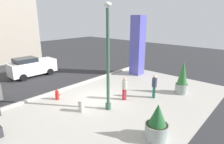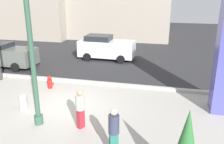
{
  "view_description": "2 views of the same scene",
  "coord_description": "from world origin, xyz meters",
  "views": [
    {
      "loc": [
        -8.66,
        -9.35,
        5.74
      ],
      "look_at": [
        1.79,
        -0.05,
        1.62
      ],
      "focal_mm": 30.19,
      "sensor_mm": 36.0,
      "label": 1
    },
    {
      "loc": [
        4.5,
        -10.03,
        5.35
      ],
      "look_at": [
        2.04,
        0.36,
        1.78
      ],
      "focal_mm": 39.53,
      "sensor_mm": 36.0,
      "label": 2
    }
  ],
  "objects": [
    {
      "name": "art_pillar_blue",
      "position": [
        7.1,
        1.25,
        2.95
      ],
      "size": [
        1.13,
        1.13,
        5.9
      ],
      "primitive_type": "cube",
      "color": "#4C4CAD",
      "rests_on": "ground_plane"
    },
    {
      "name": "potted_plant_curbside",
      "position": [
        -1.29,
        -5.68,
        0.8
      ],
      "size": [
        1.14,
        1.14,
        1.84
      ],
      "color": "gray",
      "rests_on": "ground_plane"
    },
    {
      "name": "car_curb_west",
      "position": [
        -0.43,
        8.66,
        0.97
      ],
      "size": [
        4.45,
        2.08,
        1.93
      ],
      "color": "silver",
      "rests_on": "ground_plane"
    },
    {
      "name": "curb_strip",
      "position": [
        0.0,
        3.12,
        0.08
      ],
      "size": [
        18.0,
        0.24,
        0.16
      ],
      "primitive_type": "cube",
      "color": "#B7B2A8",
      "rests_on": "ground_plane"
    },
    {
      "name": "lamp_post",
      "position": [
        -0.6,
        -1.84,
        3.19
      ],
      "size": [
        0.44,
        0.44,
        6.54
      ],
      "color": "#335642",
      "rests_on": "ground_plane"
    },
    {
      "name": "pedestrian_by_curb",
      "position": [
        1.23,
        -1.72,
        0.93
      ],
      "size": [
        0.48,
        0.48,
        1.67
      ],
      "color": "maroon",
      "rests_on": "ground_plane"
    },
    {
      "name": "fire_hydrant",
      "position": [
        -1.96,
        1.89,
        0.37
      ],
      "size": [
        0.36,
        0.26,
        0.75
      ],
      "color": "red",
      "rests_on": "ground_plane"
    },
    {
      "name": "plaza_pavement",
      "position": [
        0.0,
        -2.0,
        0.0
      ],
      "size": [
        18.0,
        10.0,
        0.02
      ],
      "primitive_type": "cube",
      "color": "#ADA89E",
      "rests_on": "ground_plane"
    },
    {
      "name": "ground_plane",
      "position": [
        0.0,
        4.0,
        0.0
      ],
      "size": [
        60.0,
        60.0,
        0.0
      ],
      "primitive_type": "plane",
      "color": "#2D2D30"
    },
    {
      "name": "concrete_bollard",
      "position": [
        -1.96,
        -0.81,
        0.38
      ],
      "size": [
        0.36,
        0.36,
        0.75
      ],
      "primitive_type": "cylinder",
      "color": "#B2ADA3",
      "rests_on": "ground_plane"
    },
    {
      "name": "potted_plant_near_left",
      "position": [
        5.11,
        -4.3,
        1.15
      ],
      "size": [
        0.95,
        0.95,
        2.57
      ],
      "color": "gray",
      "rests_on": "ground_plane"
    },
    {
      "name": "pedestrian_crossing",
      "position": [
        2.93,
        -3.14,
        0.98
      ],
      "size": [
        0.48,
        0.48,
        1.76
      ],
      "color": "#236656",
      "rests_on": "ground_plane"
    }
  ]
}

